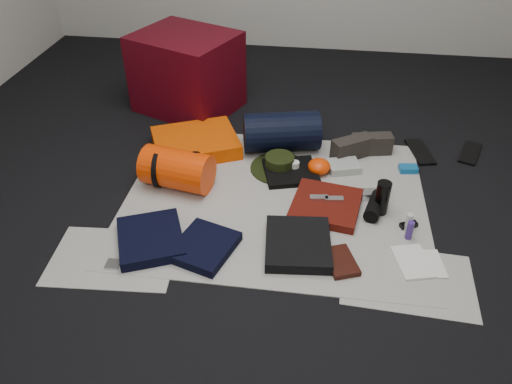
# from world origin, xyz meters

# --- Properties ---
(floor) EXTENTS (4.50, 4.50, 0.02)m
(floor) POSITION_xyz_m (0.00, 0.00, -0.01)
(floor) COLOR black
(floor) RESTS_ON ground
(newspaper_mat) EXTENTS (1.60, 1.30, 0.01)m
(newspaper_mat) POSITION_xyz_m (0.00, 0.00, 0.00)
(newspaper_mat) COLOR beige
(newspaper_mat) RESTS_ON floor
(newspaper_sheet_front_left) EXTENTS (0.61, 0.44, 0.00)m
(newspaper_sheet_front_left) POSITION_xyz_m (-0.70, -0.55, 0.00)
(newspaper_sheet_front_left) COLOR beige
(newspaper_sheet_front_left) RESTS_ON floor
(newspaper_sheet_front_right) EXTENTS (0.60, 0.43, 0.00)m
(newspaper_sheet_front_right) POSITION_xyz_m (0.65, -0.50, 0.00)
(newspaper_sheet_front_right) COLOR beige
(newspaper_sheet_front_right) RESTS_ON floor
(red_cabinet) EXTENTS (0.78, 0.73, 0.52)m
(red_cabinet) POSITION_xyz_m (-0.72, 0.99, 0.26)
(red_cabinet) COLOR #4B050F
(red_cabinet) RESTS_ON floor
(sleeping_pad) EXTENTS (0.62, 0.57, 0.09)m
(sleeping_pad) POSITION_xyz_m (-0.54, 0.43, 0.05)
(sleeping_pad) COLOR #EC4B02
(sleeping_pad) RESTS_ON newspaper_mat
(stuff_sack) EXTENTS (0.41, 0.29, 0.22)m
(stuff_sack) POSITION_xyz_m (-0.55, 0.05, 0.12)
(stuff_sack) COLOR #EC3703
(stuff_sack) RESTS_ON newspaper_mat
(sack_strap_left) EXTENTS (0.02, 0.22, 0.22)m
(sack_strap_left) POSITION_xyz_m (-0.65, 0.05, 0.11)
(sack_strap_left) COLOR black
(sack_strap_left) RESTS_ON newspaper_mat
(sack_strap_right) EXTENTS (0.03, 0.22, 0.22)m
(sack_strap_right) POSITION_xyz_m (-0.45, 0.05, 0.11)
(sack_strap_right) COLOR black
(sack_strap_right) RESTS_ON newspaper_mat
(navy_duffel) EXTENTS (0.50, 0.34, 0.24)m
(navy_duffel) POSITION_xyz_m (-0.02, 0.51, 0.13)
(navy_duffel) COLOR black
(navy_duffel) RESTS_ON newspaper_mat
(boonie_brim) EXTENTS (0.36, 0.36, 0.01)m
(boonie_brim) POSITION_xyz_m (-0.01, 0.29, 0.01)
(boonie_brim) COLOR black
(boonie_brim) RESTS_ON newspaper_mat
(boonie_crown) EXTENTS (0.17, 0.17, 0.08)m
(boonie_crown) POSITION_xyz_m (-0.01, 0.29, 0.05)
(boonie_crown) COLOR black
(boonie_crown) RESTS_ON boonie_brim
(hiking_boot_left) EXTENTS (0.26, 0.22, 0.12)m
(hiking_boot_left) POSITION_xyz_m (0.41, 0.48, 0.07)
(hiking_boot_left) COLOR #2C2822
(hiking_boot_left) RESTS_ON newspaper_mat
(hiking_boot_right) EXTENTS (0.25, 0.14, 0.12)m
(hiking_boot_right) POSITION_xyz_m (0.53, 0.54, 0.07)
(hiking_boot_right) COLOR #2C2822
(hiking_boot_right) RESTS_ON newspaper_mat
(flip_flop_left) EXTENTS (0.17, 0.30, 0.02)m
(flip_flop_left) POSITION_xyz_m (0.83, 0.59, 0.01)
(flip_flop_left) COLOR black
(flip_flop_left) RESTS_ON floor
(flip_flop_right) EXTENTS (0.19, 0.28, 0.01)m
(flip_flop_right) POSITION_xyz_m (1.14, 0.62, 0.01)
(flip_flop_right) COLOR black
(flip_flop_right) RESTS_ON floor
(trousers_navy_a) EXTENTS (0.41, 0.43, 0.05)m
(trousers_navy_a) POSITION_xyz_m (-0.55, -0.43, 0.03)
(trousers_navy_a) COLOR black
(trousers_navy_a) RESTS_ON newspaper_mat
(trousers_navy_b) EXTENTS (0.34, 0.36, 0.05)m
(trousers_navy_b) POSITION_xyz_m (-0.29, -0.45, 0.03)
(trousers_navy_b) COLOR black
(trousers_navy_b) RESTS_ON newspaper_mat
(trousers_charcoal) EXTENTS (0.34, 0.38, 0.05)m
(trousers_charcoal) POSITION_xyz_m (0.15, -0.37, 0.03)
(trousers_charcoal) COLOR black
(trousers_charcoal) RESTS_ON newspaper_mat
(black_tshirt) EXTENTS (0.36, 0.35, 0.03)m
(black_tshirt) POSITION_xyz_m (0.06, 0.25, 0.02)
(black_tshirt) COLOR black
(black_tshirt) RESTS_ON newspaper_mat
(red_shirt) EXTENTS (0.39, 0.39, 0.05)m
(red_shirt) POSITION_xyz_m (0.27, -0.05, 0.03)
(red_shirt) COLOR #511008
(red_shirt) RESTS_ON newspaper_mat
(orange_stuff_sack) EXTENTS (0.14, 0.14, 0.09)m
(orange_stuff_sack) POSITION_xyz_m (0.22, 0.28, 0.05)
(orange_stuff_sack) COLOR #EC3703
(orange_stuff_sack) RESTS_ON newspaper_mat
(first_aid_pouch) EXTENTS (0.21, 0.18, 0.04)m
(first_aid_pouch) POSITION_xyz_m (0.37, 0.33, 0.03)
(first_aid_pouch) COLOR #999F97
(first_aid_pouch) RESTS_ON newspaper_mat
(water_bottle) EXTENTS (0.09, 0.09, 0.19)m
(water_bottle) POSITION_xyz_m (0.55, -0.04, 0.10)
(water_bottle) COLOR black
(water_bottle) RESTS_ON newspaper_mat
(speaker) EXTENTS (0.13, 0.22, 0.08)m
(speaker) POSITION_xyz_m (0.52, -0.04, 0.05)
(speaker) COLOR black
(speaker) RESTS_ON newspaper_mat
(compact_camera) EXTENTS (0.11, 0.08, 0.04)m
(compact_camera) POSITION_xyz_m (0.51, 0.08, 0.03)
(compact_camera) COLOR silver
(compact_camera) RESTS_ON newspaper_mat
(cyan_case) EXTENTS (0.11, 0.08, 0.03)m
(cyan_case) POSITION_xyz_m (0.74, 0.37, 0.02)
(cyan_case) COLOR #0F5794
(cyan_case) RESTS_ON newspaper_mat
(toiletry_purple) EXTENTS (0.04, 0.04, 0.10)m
(toiletry_purple) POSITION_xyz_m (0.68, -0.22, 0.06)
(toiletry_purple) COLOR navy
(toiletry_purple) RESTS_ON newspaper_mat
(toiletry_clear) EXTENTS (0.04, 0.04, 0.10)m
(toiletry_clear) POSITION_xyz_m (0.68, -0.16, 0.05)
(toiletry_clear) COLOR #BBC1BC
(toiletry_clear) RESTS_ON newspaper_mat
(paperback_book) EXTENTS (0.19, 0.23, 0.03)m
(paperback_book) POSITION_xyz_m (0.35, -0.45, 0.02)
(paperback_book) COLOR black
(paperback_book) RESTS_ON newspaper_mat
(map_booklet) EXTENTS (0.20, 0.25, 0.01)m
(map_booklet) POSITION_xyz_m (0.68, -0.39, 0.01)
(map_booklet) COLOR silver
(map_booklet) RESTS_ON newspaper_mat
(map_printout) EXTENTS (0.17, 0.20, 0.01)m
(map_printout) POSITION_xyz_m (0.75, -0.39, 0.01)
(map_printout) COLOR silver
(map_printout) RESTS_ON newspaper_mat
(sunglasses) EXTENTS (0.10, 0.07, 0.02)m
(sunglasses) POSITION_xyz_m (0.69, -0.14, 0.02)
(sunglasses) COLOR black
(sunglasses) RESTS_ON newspaper_mat
(key_cluster) EXTENTS (0.07, 0.07, 0.01)m
(key_cluster) POSITION_xyz_m (-0.68, -0.60, 0.01)
(key_cluster) COLOR silver
(key_cluster) RESTS_ON newspaper_mat
(tape_roll) EXTENTS (0.05, 0.05, 0.04)m
(tape_roll) POSITION_xyz_m (0.08, 0.28, 0.05)
(tape_roll) COLOR silver
(tape_roll) RESTS_ON black_tshirt
(energy_bar_a) EXTENTS (0.10, 0.05, 0.01)m
(energy_bar_a) POSITION_xyz_m (0.23, -0.03, 0.06)
(energy_bar_a) COLOR silver
(energy_bar_a) RESTS_ON red_shirt
(energy_bar_b) EXTENTS (0.10, 0.05, 0.01)m
(energy_bar_b) POSITION_xyz_m (0.31, -0.03, 0.06)
(energy_bar_b) COLOR silver
(energy_bar_b) RESTS_ON red_shirt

